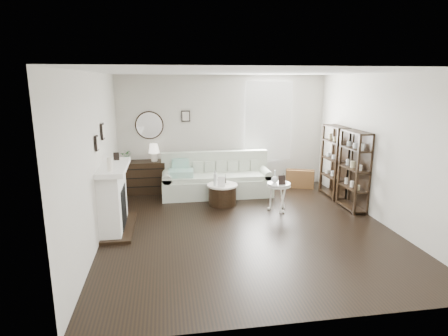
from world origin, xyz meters
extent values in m
plane|color=black|center=(0.00, 0.00, 0.00)|extent=(5.50, 5.50, 0.00)
plane|color=white|center=(0.00, 0.00, 2.70)|extent=(5.50, 5.50, 0.00)
plane|color=beige|center=(0.00, 2.75, 1.35)|extent=(5.00, 0.00, 5.00)
plane|color=beige|center=(0.00, -2.75, 1.35)|extent=(5.00, 0.00, 5.00)
plane|color=beige|center=(-2.50, 0.00, 1.35)|extent=(0.00, 5.50, 5.50)
plane|color=beige|center=(2.50, 0.00, 1.35)|extent=(0.00, 5.50, 5.50)
cube|color=white|center=(1.10, 2.73, 1.60)|extent=(1.00, 0.02, 1.80)
cube|color=white|center=(1.10, 2.67, 1.60)|extent=(1.15, 0.02, 1.90)
cylinder|color=silver|center=(-1.75, 2.72, 1.55)|extent=(0.60, 0.03, 0.60)
cube|color=black|center=(-0.90, 2.72, 1.75)|extent=(0.20, 0.03, 0.26)
cube|color=white|center=(-2.33, 0.30, 0.55)|extent=(0.34, 1.20, 1.10)
cube|color=black|center=(-2.30, 0.30, 0.40)|extent=(0.30, 0.65, 0.70)
cube|color=white|center=(-2.28, 0.30, 1.12)|extent=(0.44, 1.35, 0.08)
cube|color=black|center=(-2.25, 0.30, 0.03)|extent=(0.50, 1.40, 0.05)
cylinder|color=silver|center=(-2.28, -0.15, 1.27)|extent=(0.08, 0.08, 0.22)
cube|color=black|center=(-2.28, 0.70, 1.23)|extent=(0.10, 0.03, 0.14)
cube|color=black|center=(-2.47, -0.05, 1.60)|extent=(0.03, 0.18, 0.24)
cube|color=black|center=(-2.47, 0.60, 1.70)|extent=(0.03, 0.22, 0.28)
cube|color=black|center=(2.33, 1.55, 0.80)|extent=(0.30, 0.80, 1.60)
cylinder|color=tan|center=(2.31, 1.30, 0.52)|extent=(0.08, 0.08, 0.11)
cylinder|color=tan|center=(2.31, 1.55, 0.52)|extent=(0.08, 0.08, 0.11)
cylinder|color=tan|center=(2.31, 1.80, 0.52)|extent=(0.08, 0.08, 0.11)
cylinder|color=tan|center=(2.31, 1.30, 0.92)|extent=(0.08, 0.08, 0.11)
cylinder|color=tan|center=(2.31, 1.55, 0.92)|extent=(0.08, 0.08, 0.11)
cylinder|color=tan|center=(2.31, 1.80, 0.92)|extent=(0.08, 0.08, 0.11)
cylinder|color=tan|center=(2.31, 1.30, 1.32)|extent=(0.08, 0.08, 0.11)
cylinder|color=tan|center=(2.31, 1.55, 1.32)|extent=(0.08, 0.08, 0.11)
cylinder|color=tan|center=(2.31, 1.80, 1.32)|extent=(0.08, 0.08, 0.11)
cube|color=black|center=(2.33, 0.65, 0.80)|extent=(0.30, 0.80, 1.60)
cylinder|color=tan|center=(2.31, 0.40, 0.52)|extent=(0.08, 0.08, 0.11)
cylinder|color=tan|center=(2.31, 0.65, 0.52)|extent=(0.08, 0.08, 0.11)
cylinder|color=tan|center=(2.31, 0.90, 0.52)|extent=(0.08, 0.08, 0.11)
cylinder|color=tan|center=(2.31, 0.40, 0.92)|extent=(0.08, 0.08, 0.11)
cylinder|color=tan|center=(2.31, 0.65, 0.92)|extent=(0.08, 0.08, 0.11)
cylinder|color=tan|center=(2.31, 0.90, 0.92)|extent=(0.08, 0.08, 0.11)
cylinder|color=tan|center=(2.31, 0.40, 1.32)|extent=(0.08, 0.08, 0.11)
cylinder|color=tan|center=(2.31, 0.65, 1.32)|extent=(0.08, 0.08, 0.11)
cylinder|color=tan|center=(2.31, 0.90, 1.32)|extent=(0.08, 0.08, 0.11)
cube|color=beige|center=(-0.27, 2.00, 0.20)|extent=(2.48, 0.86, 0.40)
cube|color=beige|center=(-0.27, 1.97, 0.45)|extent=(2.14, 0.69, 0.10)
cube|color=beige|center=(-0.27, 2.33, 0.58)|extent=(2.48, 0.19, 0.76)
cube|color=beige|center=(-1.39, 2.00, 0.25)|extent=(0.21, 0.81, 0.50)
cube|color=beige|center=(0.86, 2.00, 0.25)|extent=(0.21, 0.81, 0.50)
cube|color=#279160|center=(-1.08, 1.95, 0.57)|extent=(0.58, 0.49, 0.14)
cube|color=brown|center=(1.83, 2.30, 0.22)|extent=(0.70, 0.44, 0.45)
cube|color=black|center=(-1.99, 2.47, 0.37)|extent=(1.12, 0.47, 0.75)
cube|color=black|center=(-1.99, 2.23, 0.21)|extent=(1.08, 0.01, 0.02)
cube|color=black|center=(-1.99, 2.23, 0.41)|extent=(1.08, 0.01, 0.02)
cube|color=black|center=(-1.99, 2.23, 0.62)|extent=(1.08, 0.01, 0.01)
imported|color=#1C621E|center=(-2.27, 2.42, 0.89)|extent=(0.31, 0.29, 0.29)
cylinder|color=black|center=(-0.24, 1.32, 0.20)|extent=(0.59, 0.59, 0.41)
cylinder|color=silver|center=(-0.24, 1.32, 0.43)|extent=(0.64, 0.64, 0.04)
cylinder|color=white|center=(0.82, 0.78, 0.56)|extent=(0.47, 0.47, 0.03)
cylinder|color=white|center=(0.82, 0.78, 0.52)|extent=(0.48, 0.48, 0.02)
cylinder|color=white|center=(0.82, 0.78, 0.27)|extent=(0.04, 0.04, 0.54)
cylinder|color=silver|center=(-0.40, 1.25, 0.60)|extent=(0.07, 0.07, 0.32)
cube|color=white|center=(-0.29, 1.16, 0.55)|extent=(0.16, 0.09, 0.21)
cube|color=black|center=(0.84, 0.66, 0.67)|extent=(0.14, 0.06, 0.18)
camera|label=1|loc=(-1.39, -6.15, 2.57)|focal=30.00mm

